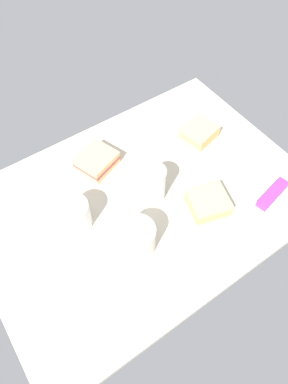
% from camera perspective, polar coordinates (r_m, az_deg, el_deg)
% --- Properties ---
extents(tabletop, '(0.90, 0.64, 0.02)m').
position_cam_1_polar(tabletop, '(0.97, 0.00, -1.32)').
color(tabletop, '#BCB29E').
rests_on(tabletop, ground).
extents(coffee_mug_black, '(0.10, 0.11, 0.09)m').
position_cam_1_polar(coffee_mug_black, '(0.85, -1.05, -7.53)').
color(coffee_mug_black, silver).
rests_on(coffee_mug_black, tabletop).
extents(coffee_mug_milky, '(0.10, 0.08, 0.09)m').
position_cam_1_polar(coffee_mug_milky, '(0.90, -11.30, -3.65)').
color(coffee_mug_milky, white).
rests_on(coffee_mug_milky, tabletop).
extents(sandwich_main, '(0.12, 0.12, 0.04)m').
position_cam_1_polar(sandwich_main, '(0.95, 10.48, -1.84)').
color(sandwich_main, '#DBB77A').
rests_on(sandwich_main, tabletop).
extents(sandwich_side, '(0.13, 0.12, 0.04)m').
position_cam_1_polar(sandwich_side, '(1.03, -7.78, 5.07)').
color(sandwich_side, '#DBB77A').
rests_on(sandwich_side, tabletop).
extents(sandwich_extra, '(0.11, 0.11, 0.04)m').
position_cam_1_polar(sandwich_extra, '(1.11, 9.05, 9.61)').
color(sandwich_extra, '#DBB77A').
rests_on(sandwich_extra, tabletop).
extents(glass_of_milk, '(0.07, 0.07, 0.11)m').
position_cam_1_polar(glass_of_milk, '(0.93, 1.52, 1.18)').
color(glass_of_milk, silver).
rests_on(glass_of_milk, tabletop).
extents(snack_bar, '(0.12, 0.05, 0.02)m').
position_cam_1_polar(snack_bar, '(1.03, 20.30, -0.30)').
color(snack_bar, purple).
rests_on(snack_bar, tabletop).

